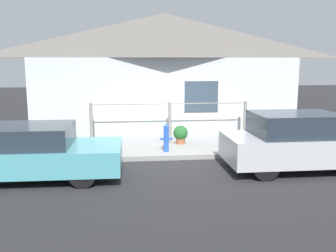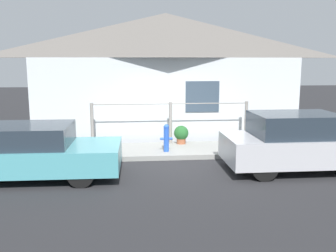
% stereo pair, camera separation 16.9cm
% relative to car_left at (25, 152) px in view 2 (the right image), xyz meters
% --- Properties ---
extents(ground_plane, '(60.00, 60.00, 0.00)m').
position_rel_car_left_xyz_m(ground_plane, '(3.64, 1.20, -0.62)').
color(ground_plane, '#262628').
extents(sidewalk, '(24.00, 1.74, 0.13)m').
position_rel_car_left_xyz_m(sidewalk, '(3.64, 2.07, -0.56)').
color(sidewalk, gray).
rests_on(sidewalk, ground_plane).
extents(house, '(9.17, 2.23, 4.27)m').
position_rel_car_left_xyz_m(house, '(3.64, 4.37, 2.70)').
color(house, silver).
rests_on(house, ground_plane).
extents(fence, '(4.90, 0.10, 1.28)m').
position_rel_car_left_xyz_m(fence, '(3.64, 2.79, 0.21)').
color(fence, gray).
rests_on(fence, sidewalk).
extents(car_left, '(4.26, 1.81, 1.24)m').
position_rel_car_left_xyz_m(car_left, '(0.00, 0.00, 0.00)').
color(car_left, teal).
rests_on(car_left, ground_plane).
extents(car_right, '(3.66, 1.69, 1.42)m').
position_rel_car_left_xyz_m(car_right, '(6.50, -0.00, 0.08)').
color(car_right, '#B7B7BC').
rests_on(car_right, ground_plane).
extents(fire_hydrant, '(0.35, 0.16, 0.78)m').
position_rel_car_left_xyz_m(fire_hydrant, '(3.41, 1.70, -0.08)').
color(fire_hydrant, blue).
rests_on(fire_hydrant, sidewalk).
extents(potted_plant_near_hydrant, '(0.45, 0.45, 0.56)m').
position_rel_car_left_xyz_m(potted_plant_near_hydrant, '(3.96, 2.67, -0.19)').
color(potted_plant_near_hydrant, '#9E5638').
rests_on(potted_plant_near_hydrant, sidewalk).
extents(potted_plant_by_fence, '(0.40, 0.40, 0.50)m').
position_rel_car_left_xyz_m(potted_plant_by_fence, '(0.45, 2.29, -0.22)').
color(potted_plant_by_fence, slate).
rests_on(potted_plant_by_fence, sidewalk).
extents(potted_plant_corner, '(0.44, 0.44, 0.60)m').
position_rel_car_left_xyz_m(potted_plant_corner, '(6.90, 2.52, -0.13)').
color(potted_plant_corner, slate).
rests_on(potted_plant_corner, sidewalk).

